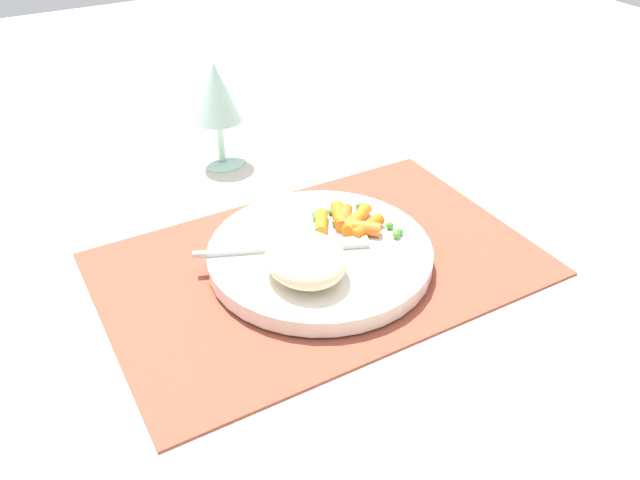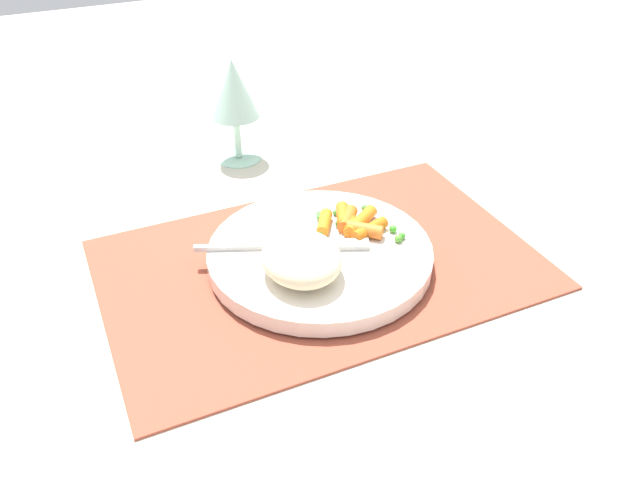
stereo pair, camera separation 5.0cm
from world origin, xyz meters
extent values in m
plane|color=beige|center=(0.00, 0.00, 0.00)|extent=(2.40, 2.40, 0.00)
cube|color=#9E4733|center=(0.00, 0.00, 0.00)|extent=(0.47, 0.31, 0.01)
cylinder|color=silver|center=(0.00, 0.00, 0.02)|extent=(0.25, 0.25, 0.02)
ellipsoid|color=beige|center=(-0.04, -0.03, 0.04)|extent=(0.08, 0.09, 0.04)
cylinder|color=orange|center=(0.05, 0.04, 0.03)|extent=(0.03, 0.04, 0.02)
cylinder|color=orange|center=(0.05, 0.03, 0.03)|extent=(0.04, 0.04, 0.02)
cylinder|color=orange|center=(0.05, 0.02, 0.03)|extent=(0.03, 0.04, 0.01)
cylinder|color=orange|center=(0.06, 0.00, 0.03)|extent=(0.05, 0.03, 0.01)
cylinder|color=orange|center=(0.05, 0.00, 0.03)|extent=(0.04, 0.04, 0.02)
cylinder|color=orange|center=(0.06, 0.02, 0.03)|extent=(0.05, 0.04, 0.01)
cylinder|color=orange|center=(0.02, 0.03, 0.03)|extent=(0.03, 0.04, 0.01)
sphere|color=#59AD46|center=(0.02, 0.06, 0.03)|extent=(0.01, 0.01, 0.01)
sphere|color=#56B744|center=(0.01, 0.02, 0.03)|extent=(0.01, 0.01, 0.01)
sphere|color=#439032|center=(0.04, 0.03, 0.03)|extent=(0.01, 0.01, 0.01)
sphere|color=#49933F|center=(0.08, 0.05, 0.03)|extent=(0.01, 0.01, 0.01)
sphere|color=#53A343|center=(0.01, -0.03, 0.03)|extent=(0.01, 0.01, 0.01)
sphere|color=#52A844|center=(0.02, 0.05, 0.03)|extent=(0.01, 0.01, 0.01)
sphere|color=green|center=(0.07, 0.00, 0.03)|extent=(0.01, 0.01, 0.01)
sphere|color=#549F3E|center=(0.02, 0.04, 0.03)|extent=(0.01, 0.01, 0.01)
sphere|color=#53A031|center=(0.02, 0.03, 0.03)|extent=(0.01, 0.01, 0.01)
sphere|color=green|center=(0.06, 0.00, 0.03)|extent=(0.01, 0.01, 0.01)
sphere|color=green|center=(0.09, -0.02, 0.03)|extent=(0.01, 0.01, 0.01)
sphere|color=#55A532|center=(0.08, -0.03, 0.03)|extent=(0.01, 0.01, 0.01)
sphere|color=green|center=(0.04, 0.05, 0.03)|extent=(0.01, 0.01, 0.01)
sphere|color=green|center=(0.09, -0.01, 0.03)|extent=(0.01, 0.01, 0.01)
cube|color=silver|center=(0.03, -0.01, 0.03)|extent=(0.05, 0.03, 0.01)
cube|color=silver|center=(-0.06, 0.02, 0.03)|extent=(0.14, 0.06, 0.01)
cylinder|color=#B2E0CC|center=(0.00, 0.28, 0.00)|extent=(0.06, 0.06, 0.00)
cylinder|color=#B2E0CC|center=(0.00, 0.28, 0.03)|extent=(0.01, 0.01, 0.06)
cone|color=#B2E0CC|center=(0.00, 0.28, 0.11)|extent=(0.07, 0.07, 0.08)
camera|label=1|loc=(-0.28, -0.50, 0.43)|focal=36.09mm
camera|label=2|loc=(-0.24, -0.52, 0.43)|focal=36.09mm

